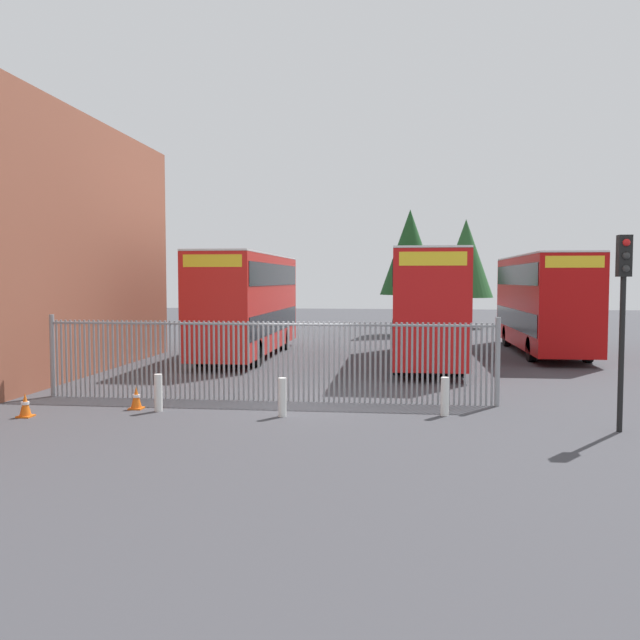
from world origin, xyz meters
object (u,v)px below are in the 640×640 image
Objects in this scene: double_decker_bus_near_gate at (426,303)px; double_decker_bus_behind_fence_right at (543,300)px; traffic_cone_mid_forecourt at (136,398)px; bollard_near_left at (158,393)px; bollard_center_front at (282,397)px; traffic_light_kerbside at (623,296)px; traffic_cone_by_gate at (25,405)px; bollard_near_right at (445,396)px; double_decker_bus_behind_fence_left at (248,301)px.

double_decker_bus_near_gate and double_decker_bus_behind_fence_right have the same top height.
bollard_near_left is at bearing -17.73° from traffic_cone_mid_forecourt.
double_decker_bus_behind_fence_right is 19.60m from bollard_near_left.
double_decker_bus_behind_fence_right is at bearing 58.71° from bollard_center_front.
traffic_light_kerbside is at bearing -95.80° from double_decker_bus_behind_fence_right.
traffic_cone_by_gate is (-6.19, -0.81, -0.19)m from bollard_center_front.
bollard_near_left is 7.18m from bollard_near_right.
traffic_cone_by_gate and traffic_cone_mid_forecourt have the same top height.
bollard_center_front is 8.07m from traffic_light_kerbside.
bollard_center_front is 0.22× the size of traffic_light_kerbside.
double_decker_bus_behind_fence_right is 18.32× the size of traffic_cone_by_gate.
traffic_light_kerbside is at bearing -5.92° from traffic_cone_mid_forecourt.
bollard_center_front and bollard_near_right have the same top height.
traffic_cone_by_gate is 2.62m from traffic_cone_mid_forecourt.
bollard_near_right is 7.85m from traffic_cone_mid_forecourt.
traffic_cone_mid_forecourt is (-13.16, -14.77, -2.13)m from double_decker_bus_behind_fence_right.
traffic_light_kerbside is at bearing -5.47° from bollard_center_front.
double_decker_bus_behind_fence_right is 22.38m from traffic_cone_by_gate.
double_decker_bus_behind_fence_right reaches higher than bollard_center_front.
traffic_cone_mid_forecourt is at bearing 29.12° from traffic_cone_by_gate.
traffic_cone_by_gate is (-2.96, -1.06, -0.19)m from bollard_near_left.
bollard_center_front is 1.00× the size of bollard_near_right.
bollard_near_left reaches higher than traffic_cone_mid_forecourt.
traffic_light_kerbside reaches higher than bollard_center_front.
double_decker_bus_near_gate is 2.51× the size of traffic_light_kerbside.
double_decker_bus_near_gate is at bearing 53.37° from traffic_cone_mid_forecourt.
double_decker_bus_behind_fence_left is 12.22m from bollard_near_left.
traffic_light_kerbside is (11.35, -13.03, 0.56)m from double_decker_bus_behind_fence_left.
double_decker_bus_behind_fence_left is 13.00m from bollard_center_front.
bollard_near_left and bollard_center_front have the same top height.
traffic_light_kerbside is (11.54, -1.20, 2.70)m from traffic_cone_mid_forecourt.
bollard_near_left is 1.61× the size of traffic_cone_mid_forecourt.
traffic_cone_by_gate is at bearing -130.62° from double_decker_bus_near_gate.
double_decker_bus_behind_fence_right reaches higher than bollard_near_right.
bollard_near_right is (7.17, 0.32, 0.00)m from bollard_near_left.
bollard_near_left is (-12.49, -14.98, -1.95)m from double_decker_bus_behind_fence_right.
bollard_near_right is at bearing 7.77° from traffic_cone_by_gate.
traffic_cone_mid_forecourt is (-0.68, 0.22, -0.19)m from bollard_near_left.
double_decker_bus_near_gate is at bearing 56.38° from bollard_near_left.
traffic_cone_by_gate is 0.14× the size of traffic_light_kerbside.
double_decker_bus_near_gate reaches higher than traffic_cone_by_gate.
traffic_cone_by_gate is at bearing -100.73° from double_decker_bus_behind_fence_left.
bollard_center_front is at bearing 7.43° from traffic_cone_by_gate.
bollard_near_right is 10.23m from traffic_cone_by_gate.
traffic_cone_by_gate is (-2.48, -13.11, -2.13)m from double_decker_bus_behind_fence_left.
traffic_cone_by_gate is 14.09m from traffic_light_kerbside.
bollard_near_left is at bearing 175.57° from bollard_center_front.
double_decker_bus_behind_fence_left is 18.32× the size of traffic_cone_by_gate.
bollard_near_right is 1.61× the size of traffic_cone_by_gate.
bollard_center_front is 1.61× the size of traffic_cone_by_gate.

